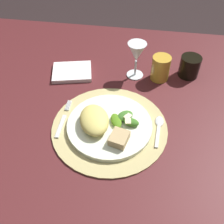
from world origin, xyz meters
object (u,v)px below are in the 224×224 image
spoon (159,126)px  wine_glass (137,54)px  napkin (72,72)px  dinner_plate (110,125)px  dining_table (96,132)px  dark_tumbler (190,66)px  fork (63,120)px  amber_tumbler (161,68)px

spoon → wine_glass: bearing=111.3°
napkin → wine_glass: 0.26m
dinner_plate → dining_table: bearing=122.9°
wine_glass → dark_tumbler: 0.21m
dinner_plate → napkin: (-0.18, 0.25, -0.01)m
dining_table → wine_glass: bearing=49.9°
fork → amber_tumbler: (0.30, 0.27, 0.04)m
spoon → napkin: bearing=146.3°
dining_table → fork: bearing=-122.9°
dinner_plate → fork: (-0.15, 0.00, -0.00)m
dining_table → amber_tumbler: (0.22, 0.15, 0.22)m
wine_glass → amber_tumbler: size_ratio=1.48×
fork → napkin: size_ratio=1.10×
fork → amber_tumbler: 0.40m
dinner_plate → napkin: bearing=126.6°
spoon → amber_tumbler: bearing=91.4°
spoon → amber_tumbler: 0.25m
fork → dark_tumbler: 0.50m
amber_tumbler → dark_tumbler: (0.11, 0.04, -0.01)m
dining_table → dark_tumbler: bearing=29.7°
spoon → wine_glass: size_ratio=0.92×
wine_glass → dinner_plate: bearing=-101.3°
spoon → amber_tumbler: amber_tumbler is taller
dinner_plate → wine_glass: 0.29m
fork → dark_tumbler: size_ratio=2.01×
napkin → dark_tumbler: 0.44m
dining_table → amber_tumbler: size_ratio=14.53×
dining_table → spoon: spoon is taller
fork → amber_tumbler: amber_tumbler is taller
dinner_plate → napkin: size_ratio=1.82×
dinner_plate → fork: dinner_plate is taller
fork → spoon: size_ratio=1.26×
dining_table → dark_tumbler: size_ratio=17.02×
spoon → amber_tumbler: (-0.01, 0.24, 0.04)m
dark_tumbler → napkin: bearing=-172.5°
spoon → wine_glass: (-0.10, 0.25, 0.09)m
dinner_plate → amber_tumbler: (0.15, 0.27, 0.03)m
napkin → spoon: bearing=-33.7°
dinner_plate → dark_tumbler: bearing=50.4°
amber_tumbler → dark_tumbler: size_ratio=1.17×
dining_table → fork: 0.23m
dining_table → dinner_plate: (0.08, -0.12, 0.19)m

